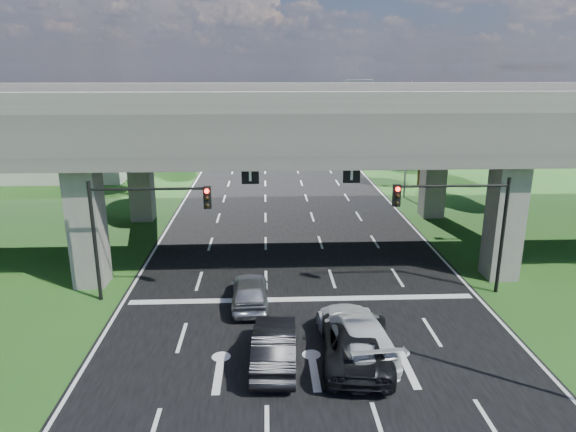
{
  "coord_description": "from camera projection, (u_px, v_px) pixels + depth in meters",
  "views": [
    {
      "loc": [
        -1.74,
        -19.71,
        11.1
      ],
      "look_at": [
        -0.5,
        8.34,
        2.93
      ],
      "focal_mm": 32.0,
      "sensor_mm": 36.0,
      "label": 1
    }
  ],
  "objects": [
    {
      "name": "warehouse",
      "position": [
        35.0,
        157.0,
        53.99
      ],
      "size": [
        20.0,
        10.0,
        4.0
      ],
      "primitive_type": "cube",
      "color": "#9E9E99",
      "rests_on": "ground"
    },
    {
      "name": "tree_left_far",
      "position": [
        170.0,
        120.0,
        60.39
      ],
      "size": [
        4.8,
        4.8,
        8.32
      ],
      "color": "black",
      "rests_on": "ground"
    },
    {
      "name": "car_silver",
      "position": [
        250.0,
        291.0,
        24.64
      ],
      "size": [
        1.83,
        4.34,
        1.46
      ],
      "primitive_type": "imported",
      "rotation": [
        0.0,
        0.0,
        3.17
      ],
      "color": "#A6A9AE",
      "rests_on": "road"
    },
    {
      "name": "signal_left",
      "position": [
        138.0,
        218.0,
        24.36
      ],
      "size": [
        5.76,
        0.54,
        6.0
      ],
      "color": "black",
      "rests_on": "ground"
    },
    {
      "name": "tree_right_far",
      "position": [
        376.0,
        120.0,
        63.46
      ],
      "size": [
        4.5,
        4.5,
        7.8
      ],
      "color": "black",
      "rests_on": "ground"
    },
    {
      "name": "car_white",
      "position": [
        356.0,
        333.0,
        20.55
      ],
      "size": [
        2.98,
        5.94,
        1.66
      ],
      "primitive_type": "imported",
      "rotation": [
        0.0,
        0.0,
        3.26
      ],
      "color": "silver",
      "rests_on": "road"
    },
    {
      "name": "tree_left_near",
      "position": [
        126.0,
        141.0,
        45.09
      ],
      "size": [
        4.5,
        4.5,
        7.8
      ],
      "color": "black",
      "rests_on": "ground"
    },
    {
      "name": "streetlight_beyond",
      "position": [
        367.0,
        114.0,
        59.25
      ],
      "size": [
        3.38,
        0.25,
        10.0
      ],
      "color": "gray",
      "rests_on": "ground"
    },
    {
      "name": "car_trailing",
      "position": [
        356.0,
        342.0,
        19.98
      ],
      "size": [
        3.24,
        5.9,
        1.57
      ],
      "primitive_type": "imported",
      "rotation": [
        0.0,
        0.0,
        3.03
      ],
      "color": "black",
      "rests_on": "road"
    },
    {
      "name": "tree_left_mid",
      "position": [
        118.0,
        137.0,
        52.81
      ],
      "size": [
        3.91,
        3.9,
        6.76
      ],
      "color": "black",
      "rests_on": "ground"
    },
    {
      "name": "overpass",
      "position": [
        293.0,
        121.0,
        31.38
      ],
      "size": [
        80.0,
        15.0,
        10.0
      ],
      "color": "#3C3937",
      "rests_on": "ground"
    },
    {
      "name": "ground",
      "position": [
        308.0,
        335.0,
        22.08
      ],
      "size": [
        160.0,
        160.0,
        0.0
      ],
      "primitive_type": "plane",
      "color": "#214817",
      "rests_on": "ground"
    },
    {
      "name": "streetlight_far",
      "position": [
        403.0,
        131.0,
        43.9
      ],
      "size": [
        3.38,
        0.25,
        10.0
      ],
      "color": "gray",
      "rests_on": "ground"
    },
    {
      "name": "road",
      "position": [
        295.0,
        254.0,
        31.67
      ],
      "size": [
        18.0,
        120.0,
        0.03
      ],
      "primitive_type": "cube",
      "color": "black",
      "rests_on": "ground"
    },
    {
      "name": "car_dark",
      "position": [
        274.0,
        345.0,
        19.73
      ],
      "size": [
        1.84,
        4.76,
        1.54
      ],
      "primitive_type": "imported",
      "rotation": [
        0.0,
        0.0,
        3.1
      ],
      "color": "black",
      "rests_on": "road"
    },
    {
      "name": "signal_right",
      "position": [
        462.0,
        214.0,
        25.03
      ],
      "size": [
        5.76,
        0.54,
        6.0
      ],
      "color": "black",
      "rests_on": "ground"
    },
    {
      "name": "tree_right_mid",
      "position": [
        428.0,
        133.0,
        56.13
      ],
      "size": [
        3.91,
        3.9,
        6.76
      ],
      "color": "black",
      "rests_on": "ground"
    },
    {
      "name": "tree_right_near",
      "position": [
        422.0,
        140.0,
        48.24
      ],
      "size": [
        4.2,
        4.2,
        7.28
      ],
      "color": "black",
      "rests_on": "ground"
    }
  ]
}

